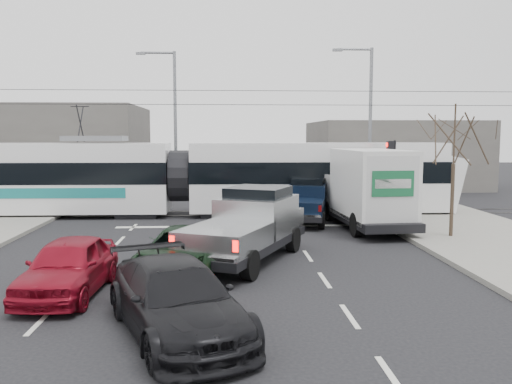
{
  "coord_description": "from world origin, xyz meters",
  "views": [
    {
      "loc": [
        -1.04,
        -17.44,
        3.98
      ],
      "look_at": [
        0.17,
        3.24,
        1.8
      ],
      "focal_mm": 38.0,
      "sensor_mm": 36.0,
      "label": 1
    }
  ],
  "objects": [
    {
      "name": "bare_tree",
      "position": [
        7.6,
        2.5,
        3.79
      ],
      "size": [
        2.4,
        2.4,
        5.0
      ],
      "color": "#47382B",
      "rests_on": "ground"
    },
    {
      "name": "catenary",
      "position": [
        0.0,
        10.0,
        3.88
      ],
      "size": [
        60.0,
        0.2,
        7.0
      ],
      "color": "black",
      "rests_on": "ground"
    },
    {
      "name": "traffic_signal",
      "position": [
        6.47,
        6.5,
        2.74
      ],
      "size": [
        0.44,
        0.44,
        3.6
      ],
      "color": "black",
      "rests_on": "ground"
    },
    {
      "name": "tram",
      "position": [
        -3.28,
        9.4,
        1.9
      ],
      "size": [
        26.29,
        3.03,
        5.36
      ],
      "rotation": [
        0.0,
        0.0,
        -0.01
      ],
      "color": "white",
      "rests_on": "ground"
    },
    {
      "name": "rails",
      "position": [
        0.0,
        10.0,
        0.01
      ],
      "size": [
        60.0,
        1.6,
        0.03
      ],
      "primitive_type": "cube",
      "color": "#33302D",
      "rests_on": "ground"
    },
    {
      "name": "street_lamp_far",
      "position": [
        -4.19,
        16.0,
        5.11
      ],
      "size": [
        2.38,
        0.25,
        9.0
      ],
      "color": "slate",
      "rests_on": "ground"
    },
    {
      "name": "ground",
      "position": [
        0.0,
        0.0,
        0.0
      ],
      "size": [
        120.0,
        120.0,
        0.0
      ],
      "primitive_type": "plane",
      "color": "black",
      "rests_on": "ground"
    },
    {
      "name": "red_car",
      "position": [
        -4.94,
        -3.95,
        0.72
      ],
      "size": [
        1.93,
        4.32,
        1.44
      ],
      "primitive_type": "imported",
      "rotation": [
        0.0,
        0.0,
        -0.05
      ],
      "color": "maroon",
      "rests_on": "ground"
    },
    {
      "name": "box_truck",
      "position": [
        5.02,
        5.12,
        1.67
      ],
      "size": [
        2.77,
        6.9,
        3.38
      ],
      "rotation": [
        0.0,
        0.0,
        0.07
      ],
      "color": "black",
      "rests_on": "ground"
    },
    {
      "name": "building_left",
      "position": [
        -14.0,
        22.0,
        3.0
      ],
      "size": [
        14.0,
        10.0,
        6.0
      ],
      "primitive_type": "cube",
      "color": "#66625D",
      "rests_on": "ground"
    },
    {
      "name": "silver_pickup",
      "position": [
        -0.25,
        -0.32,
        1.13
      ],
      "size": [
        4.52,
        6.55,
        2.27
      ],
      "rotation": [
        0.0,
        0.0,
        -0.43
      ],
      "color": "black",
      "rests_on": "ground"
    },
    {
      "name": "dark_car",
      "position": [
        -2.0,
        -6.89,
        0.73
      ],
      "size": [
        3.72,
        5.4,
        1.45
      ],
      "primitive_type": "imported",
      "rotation": [
        0.0,
        0.0,
        0.37
      ],
      "color": "black",
      "rests_on": "ground"
    },
    {
      "name": "building_right",
      "position": [
        12.0,
        24.0,
        2.5
      ],
      "size": [
        12.0,
        10.0,
        5.0
      ],
      "primitive_type": "cube",
      "color": "#66625D",
      "rests_on": "ground"
    },
    {
      "name": "green_car",
      "position": [
        -2.26,
        -1.93,
        0.65
      ],
      "size": [
        2.74,
        4.91,
        1.3
      ],
      "primitive_type": "imported",
      "rotation": [
        0.0,
        0.0,
        -0.13
      ],
      "color": "black",
      "rests_on": "ground"
    },
    {
      "name": "street_lamp_near",
      "position": [
        7.31,
        14.0,
        5.11
      ],
      "size": [
        2.38,
        0.25,
        9.0
      ],
      "color": "slate",
      "rests_on": "ground"
    },
    {
      "name": "navy_pickup",
      "position": [
        2.73,
        6.99,
        0.97
      ],
      "size": [
        2.75,
        4.94,
        1.97
      ],
      "rotation": [
        0.0,
        0.0,
        -0.24
      ],
      "color": "black",
      "rests_on": "ground"
    }
  ]
}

